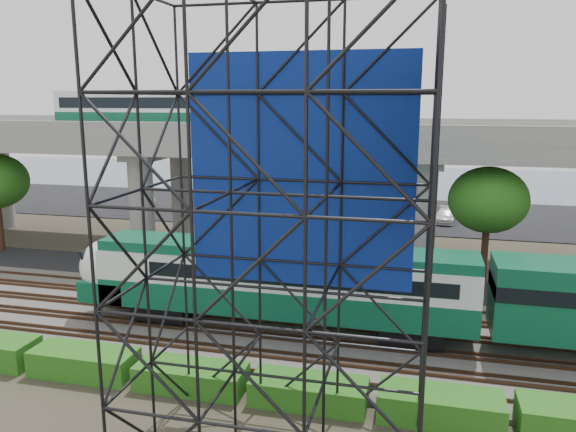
# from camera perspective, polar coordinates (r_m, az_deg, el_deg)

# --- Properties ---
(ground) EXTENTS (140.00, 140.00, 0.00)m
(ground) POSITION_cam_1_polar(r_m,az_deg,el_deg) (28.69, -8.18, -12.63)
(ground) COLOR #474233
(ground) RESTS_ON ground
(ballast_bed) EXTENTS (90.00, 12.00, 0.20)m
(ballast_bed) POSITION_cam_1_polar(r_m,az_deg,el_deg) (30.35, -6.76, -10.97)
(ballast_bed) COLOR slate
(ballast_bed) RESTS_ON ground
(service_road) EXTENTS (90.00, 5.00, 0.08)m
(service_road) POSITION_cam_1_polar(r_m,az_deg,el_deg) (37.94, -2.26, -6.26)
(service_road) COLOR black
(service_road) RESTS_ON ground
(parking_lot) EXTENTS (90.00, 18.00, 0.08)m
(parking_lot) POSITION_cam_1_polar(r_m,az_deg,el_deg) (60.16, 3.90, 0.54)
(parking_lot) COLOR black
(parking_lot) RESTS_ON ground
(harbor_water) EXTENTS (140.00, 40.00, 0.03)m
(harbor_water) POSITION_cam_1_polar(r_m,az_deg,el_deg) (81.62, 6.57, 3.48)
(harbor_water) COLOR #43586E
(harbor_water) RESTS_ON ground
(rail_tracks) EXTENTS (90.00, 9.52, 0.16)m
(rail_tracks) POSITION_cam_1_polar(r_m,az_deg,el_deg) (30.28, -6.77, -10.66)
(rail_tracks) COLOR #472D1E
(rail_tracks) RESTS_ON ballast_bed
(commuter_train) EXTENTS (29.30, 3.06, 4.30)m
(commuter_train) POSITION_cam_1_polar(r_m,az_deg,el_deg) (28.01, 3.60, -6.81)
(commuter_train) COLOR black
(commuter_train) RESTS_ON rail_tracks
(overpass) EXTENTS (80.00, 12.00, 12.40)m
(overpass) POSITION_cam_1_polar(r_m,az_deg,el_deg) (41.75, -1.46, 6.89)
(overpass) COLOR #9E9B93
(overpass) RESTS_ON ground
(scaffold_tower) EXTENTS (9.36, 6.36, 15.00)m
(scaffold_tower) POSITION_cam_1_polar(r_m,az_deg,el_deg) (17.27, -1.00, -2.79)
(scaffold_tower) COLOR black
(scaffold_tower) RESTS_ON ground
(hedge_strip) EXTENTS (34.60, 1.80, 1.20)m
(hedge_strip) POSITION_cam_1_polar(r_m,az_deg,el_deg) (24.53, -9.81, -15.70)
(hedge_strip) COLOR #216216
(hedge_strip) RESTS_ON ground
(trees) EXTENTS (40.94, 16.94, 7.69)m
(trees) POSITION_cam_1_polar(r_m,az_deg,el_deg) (43.34, -6.20, 3.49)
(trees) COLOR #382314
(trees) RESTS_ON ground
(suv) EXTENTS (5.56, 3.20, 1.46)m
(suv) POSITION_cam_1_polar(r_m,az_deg,el_deg) (37.89, -6.50, -5.13)
(suv) COLOR black
(suv) RESTS_ON service_road
(parked_cars) EXTENTS (40.11, 9.69, 1.28)m
(parked_cars) POSITION_cam_1_polar(r_m,az_deg,el_deg) (59.51, 5.09, 1.03)
(parked_cars) COLOR white
(parked_cars) RESTS_ON parking_lot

